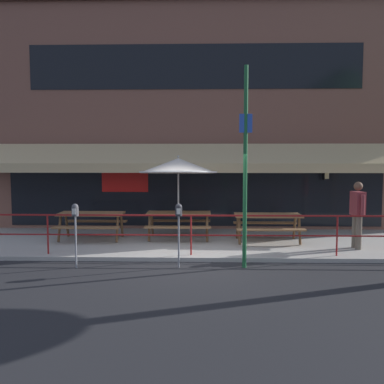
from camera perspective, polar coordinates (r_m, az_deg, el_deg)
name	(u,v)px	position (r m, az deg, el deg)	size (l,w,h in m)	color
ground_plane	(191,262)	(10.06, -0.18, -9.32)	(120.00, 120.00, 0.00)	#232326
patio_deck	(193,243)	(12.00, 0.12, -6.76)	(15.00, 4.00, 0.10)	#ADA89E
restaurant_building	(195,117)	(14.04, 0.37, 10.03)	(15.00, 1.60, 7.52)	brown
patio_railing	(191,226)	(10.19, -0.13, -4.54)	(13.84, 0.04, 0.97)	maroon
picnic_table_left	(91,218)	(12.38, -13.29, -3.44)	(1.80, 1.42, 0.76)	brown
picnic_table_centre	(179,218)	(12.13, -1.77, -3.49)	(1.80, 1.42, 0.76)	brown
picnic_table_right	(268,220)	(11.92, 10.08, -3.71)	(1.80, 1.42, 0.76)	brown
patio_umbrella_centre	(178,166)	(11.81, -1.84, 3.47)	(2.14, 2.14, 2.38)	#B7B2A8
pedestrian_walking	(357,211)	(11.62, 21.19, -2.43)	(0.29, 0.62, 1.71)	#665B4C
parking_meter_near	(75,216)	(9.68, -15.31, -3.12)	(0.15, 0.16, 1.42)	gray
parking_meter_far	(179,216)	(9.36, -1.78, -3.21)	(0.15, 0.16, 1.42)	gray
street_sign_pole	(245,166)	(9.34, 7.11, 3.52)	(0.28, 0.09, 4.39)	#1E6033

